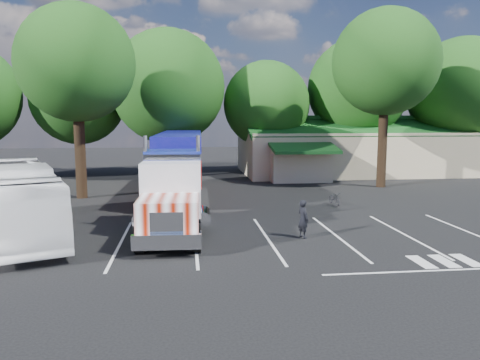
{
  "coord_description": "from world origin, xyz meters",
  "views": [
    {
      "loc": [
        -3.58,
        -25.95,
        5.34
      ],
      "look_at": [
        -0.67,
        -1.13,
        2.0
      ],
      "focal_mm": 35.0,
      "sensor_mm": 36.0,
      "label": 1
    }
  ],
  "objects": [
    {
      "name": "tree_near_right",
      "position": [
        11.5,
        8.5,
        9.46
      ],
      "size": [
        8.0,
        8.0,
        13.5
      ],
      "color": "black",
      "rests_on": "ground"
    },
    {
      "name": "ground",
      "position": [
        0.0,
        0.0,
        0.0
      ],
      "size": [
        120.0,
        120.0,
        0.0
      ],
      "primitive_type": "plane",
      "color": "black",
      "rests_on": "ground"
    },
    {
      "name": "tree_row_e",
      "position": [
        13.0,
        18.0,
        8.09
      ],
      "size": [
        9.6,
        9.6,
        12.9
      ],
      "color": "black",
      "rests_on": "ground"
    },
    {
      "name": "event_hall",
      "position": [
        13.74,
        17.81,
        2.21
      ],
      "size": [
        24.2,
        14.12,
        5.55
      ],
      "color": "#C3AC91",
      "rests_on": "ground"
    },
    {
      "name": "bicycle",
      "position": [
        5.5,
        1.56,
        0.4
      ],
      "size": [
        0.69,
        1.56,
        0.79
      ],
      "primitive_type": "imported",
      "rotation": [
        0.0,
        0.0,
        0.11
      ],
      "color": "black",
      "rests_on": "ground"
    },
    {
      "name": "silver_sedan",
      "position": [
        9.99,
        14.0,
        0.76
      ],
      "size": [
        4.81,
        2.48,
        1.51
      ],
      "primitive_type": "imported",
      "rotation": [
        0.0,
        0.0,
        1.37
      ],
      "color": "#94959B",
      "rests_on": "ground"
    },
    {
      "name": "tree_row_c",
      "position": [
        -5.0,
        16.2,
        8.04
      ],
      "size": [
        10.0,
        10.0,
        13.05
      ],
      "color": "black",
      "rests_on": "ground"
    },
    {
      "name": "semi_truck",
      "position": [
        -3.97,
        3.15,
        2.56
      ],
      "size": [
        3.7,
        21.67,
        4.52
      ],
      "rotation": [
        0.0,
        0.0,
        -0.03
      ],
      "color": "black",
      "rests_on": "ground"
    },
    {
      "name": "tree_row_f",
      "position": [
        23.0,
        16.8,
        7.79
      ],
      "size": [
        10.4,
        10.4,
        13.0
      ],
      "color": "black",
      "rests_on": "ground"
    },
    {
      "name": "tree_near_left",
      "position": [
        -10.5,
        6.0,
        8.81
      ],
      "size": [
        7.6,
        7.6,
        12.65
      ],
      "color": "black",
      "rests_on": "ground"
    },
    {
      "name": "tour_bus",
      "position": [
        -11.04,
        -3.98,
        1.63
      ],
      "size": [
        6.82,
        11.88,
        3.26
      ],
      "primitive_type": "imported",
      "rotation": [
        0.0,
        0.0,
        0.37
      ],
      "color": "white",
      "rests_on": "ground"
    },
    {
      "name": "tree_row_d",
      "position": [
        4.0,
        17.5,
        6.58
      ],
      "size": [
        8.0,
        8.0,
        10.6
      ],
      "color": "black",
      "rests_on": "ground"
    },
    {
      "name": "tree_row_b",
      "position": [
        -13.0,
        17.8,
        7.13
      ],
      "size": [
        8.4,
        8.4,
        11.35
      ],
      "color": "black",
      "rests_on": "ground"
    },
    {
      "name": "woman",
      "position": [
        1.6,
        -6.0,
        0.86
      ],
      "size": [
        0.62,
        0.74,
        1.72
      ],
      "primitive_type": "imported",
      "rotation": [
        0.0,
        0.0,
        1.97
      ],
      "color": "black",
      "rests_on": "ground"
    }
  ]
}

